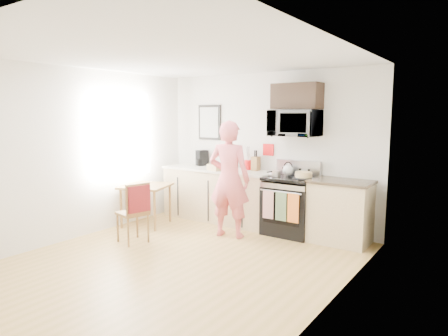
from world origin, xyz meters
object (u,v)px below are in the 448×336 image
Objects in this scene: person at (229,179)px; cake at (304,175)px; microwave at (295,123)px; dining_table at (146,190)px; chair at (136,205)px; range at (290,207)px.

person is 1.14m from cake.
cake is at bearing -33.57° from microwave.
cake is (0.96, 0.61, 0.07)m from person.
microwave is at bearing 24.82° from dining_table.
microwave is at bearing 62.77° from chair.
cake is (0.23, -0.16, -0.79)m from microwave.
dining_table is at bearing -155.18° from microwave.
person is 1.59m from dining_table.
range is 1.09m from person.
chair is (-1.61, -1.76, 0.15)m from range.
dining_table is at bearing -1.79° from person.
dining_table is 1.05m from chair.
range reaches higher than chair.
microwave is 0.83× the size of chair.
microwave reaches higher than chair.
person is at bearing -147.58° from cake.
range reaches higher than dining_table.
cake reaches higher than dining_table.
chair is at bearing -130.79° from microwave.
range is 0.59m from cake.
chair is (-1.61, -1.87, -1.17)m from microwave.
chair is 2.94× the size of cake.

